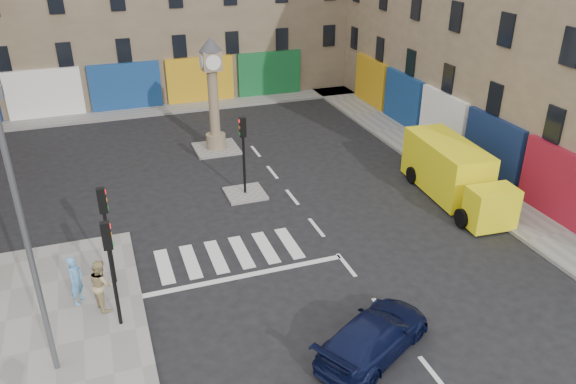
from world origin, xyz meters
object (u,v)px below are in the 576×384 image
traffic_light_left_far (105,221)px  pedestrian_blue (76,280)px  traffic_light_island (243,143)px  yellow_van (454,173)px  lamp_post (24,228)px  navy_sedan (374,335)px  pedestrian_tan (101,284)px  clock_pillar (213,88)px  traffic_light_left_near (110,258)px

traffic_light_left_far → pedestrian_blue: traffic_light_left_far is taller
traffic_light_left_far → traffic_light_island: 8.30m
yellow_van → lamp_post: bearing=-157.6°
lamp_post → traffic_light_left_far: bearing=63.4°
traffic_light_left_far → pedestrian_blue: bearing=-146.5°
navy_sedan → pedestrian_tan: size_ratio=2.44×
navy_sedan → lamp_post: bearing=46.3°
pedestrian_tan → traffic_light_left_far: bearing=-35.3°
clock_pillar → pedestrian_tan: bearing=-117.8°
traffic_light_left_near → yellow_van: (15.30, 4.36, -1.39)m
traffic_light_island → pedestrian_tan: bearing=-134.9°
traffic_light_island → pedestrian_blue: 9.86m
clock_pillar → yellow_van: size_ratio=0.88×
lamp_post → pedestrian_tan: bearing=59.0°
traffic_light_left_near → pedestrian_blue: (-1.20, 1.60, -1.59)m
traffic_light_island → clock_pillar: 6.07m
navy_sedan → traffic_light_island: bearing=-25.3°
pedestrian_blue → lamp_post: bearing=-164.8°
traffic_light_left_far → pedestrian_tan: (-0.42, -1.34, -1.57)m
traffic_light_island → pedestrian_blue: bearing=-140.5°
traffic_light_left_far → clock_pillar: bearing=61.1°
pedestrian_blue → traffic_light_left_far: bearing=-28.3°
yellow_van → pedestrian_tan: yellow_van is taller
pedestrian_blue → traffic_light_left_near: bearing=-114.9°
traffic_light_left_near → traffic_light_island: (6.30, 7.80, -0.03)m
clock_pillar → pedestrian_blue: 14.54m
traffic_light_left_far → yellow_van: traffic_light_left_far is taller
traffic_light_left_near → lamp_post: 3.21m
traffic_light_island → navy_sedan: bearing=-86.1°
traffic_light_left_far → pedestrian_tan: size_ratio=2.06×
traffic_light_left_far → yellow_van: 15.48m
pedestrian_blue → pedestrian_tan: (0.78, -0.55, 0.02)m
clock_pillar → pedestrian_tan: clock_pillar is taller
lamp_post → pedestrian_tan: lamp_post is taller
traffic_light_left_near → yellow_van: traffic_light_left_near is taller
lamp_post → pedestrian_tan: size_ratio=4.63×
traffic_light_left_near → traffic_light_island: size_ratio=1.00×
traffic_light_island → lamp_post: bearing=-131.7°
navy_sedan → traffic_light_left_near: bearing=33.1°
traffic_light_left_near → clock_pillar: clock_pillar is taller
traffic_light_left_near → navy_sedan: 8.24m
traffic_light_left_near → yellow_van: 15.96m
traffic_light_left_far → lamp_post: lamp_post is taller
traffic_light_left_near → lamp_post: size_ratio=0.45×
clock_pillar → yellow_van: 13.24m
traffic_light_left_far → clock_pillar: 13.05m
traffic_light_left_far → pedestrian_tan: traffic_light_left_far is taller
clock_pillar → pedestrian_tan: size_ratio=3.40×
traffic_light_left_far → yellow_van: bearing=7.3°
clock_pillar → pedestrian_blue: bearing=-121.6°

